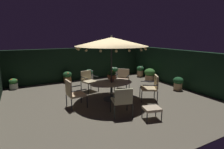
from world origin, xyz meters
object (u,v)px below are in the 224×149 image
at_px(potted_plant_right_near, 115,72).
at_px(patio_umbrella, 111,42).
at_px(potted_plant_back_center, 89,75).
at_px(potted_plant_right_far, 140,71).
at_px(potted_plant_left_near, 178,83).
at_px(patio_chair_east, 88,79).
at_px(potted_plant_left_far, 150,74).
at_px(patio_chair_south, 122,99).
at_px(patio_dining_table, 111,86).
at_px(patio_chair_north, 151,86).
at_px(potted_plant_front_corner, 13,84).
at_px(centerpiece_planter, 112,75).
at_px(potted_plant_back_left, 67,77).
at_px(patio_chair_southeast, 73,92).
at_px(patio_chair_northeast, 123,77).
at_px(ottoman_footrest, 152,109).

bearing_deg(potted_plant_right_near, patio_umbrella, -120.56).
height_order(patio_umbrella, potted_plant_back_center, patio_umbrella).
bearing_deg(potted_plant_right_far, potted_plant_left_near, -92.30).
relative_size(patio_chair_east, potted_plant_left_far, 1.33).
height_order(patio_chair_south, potted_plant_right_near, patio_chair_south).
distance_m(patio_dining_table, patio_chair_east, 1.58).
height_order(patio_chair_south, potted_plant_left_far, patio_chair_south).
bearing_deg(patio_chair_north, patio_umbrella, 149.98).
height_order(potted_plant_left_near, potted_plant_right_far, potted_plant_right_far).
xyz_separation_m(patio_chair_east, patio_chair_south, (0.00, -3.04, 0.03)).
relative_size(patio_chair_south, potted_plant_back_center, 1.40).
relative_size(patio_chair_north, potted_plant_front_corner, 1.88).
bearing_deg(patio_umbrella, patio_chair_north, -30.02).
relative_size(potted_plant_back_center, potted_plant_left_near, 1.07).
xyz_separation_m(patio_chair_north, potted_plant_front_corner, (-4.90, 4.23, -0.30)).
height_order(centerpiece_planter, patio_chair_north, centerpiece_planter).
bearing_deg(potted_plant_left_near, patio_umbrella, 173.89).
relative_size(centerpiece_planter, patio_chair_north, 0.47).
height_order(centerpiece_planter, patio_chair_south, centerpiece_planter).
bearing_deg(potted_plant_back_left, patio_umbrella, -75.23).
distance_m(patio_chair_east, potted_plant_back_left, 2.02).
height_order(patio_chair_east, potted_plant_right_near, patio_chair_east).
distance_m(patio_chair_southeast, potted_plant_left_near, 4.95).
bearing_deg(potted_plant_back_center, potted_plant_left_far, -25.43).
bearing_deg(potted_plant_back_left, potted_plant_left_far, -22.40).
relative_size(patio_chair_south, potted_plant_right_far, 1.41).
bearing_deg(potted_plant_left_near, patio_chair_northeast, 147.05).
distance_m(patio_dining_table, patio_chair_north, 1.59).
height_order(patio_chair_north, patio_chair_southeast, patio_chair_southeast).
xyz_separation_m(patio_chair_southeast, potted_plant_back_center, (1.83, 3.31, -0.23)).
xyz_separation_m(potted_plant_right_far, potted_plant_left_far, (-0.12, -1.06, 0.01)).
bearing_deg(ottoman_footrest, patio_chair_southeast, 132.56).
bearing_deg(patio_chair_northeast, potted_plant_front_corner, 153.16).
xyz_separation_m(centerpiece_planter, potted_plant_left_far, (3.27, 1.55, -0.60)).
xyz_separation_m(patio_chair_south, potted_plant_front_corner, (-3.11, 4.96, -0.30)).
bearing_deg(potted_plant_front_corner, potted_plant_left_near, -28.88).
distance_m(patio_chair_north, ottoman_footrest, 1.75).
relative_size(patio_dining_table, patio_chair_south, 1.86).
bearing_deg(patio_umbrella, potted_plant_left_near, -6.11).
height_order(patio_chair_northeast, potted_plant_right_far, patio_chair_northeast).
bearing_deg(potted_plant_right_near, potted_plant_front_corner, 177.44).
height_order(potted_plant_back_left, potted_plant_right_near, potted_plant_right_near).
distance_m(ottoman_footrest, potted_plant_back_left, 5.74).
relative_size(patio_dining_table, patio_chair_north, 1.77).
distance_m(centerpiece_planter, potted_plant_left_far, 3.67).
height_order(potted_plant_right_far, potted_plant_left_far, potted_plant_left_far).
bearing_deg(potted_plant_left_far, patio_chair_southeast, -159.76).
bearing_deg(patio_chair_south, patio_chair_east, 90.01).
xyz_separation_m(patio_chair_southeast, patio_chair_south, (1.17, -1.41, -0.01)).
xyz_separation_m(ottoman_footrest, potted_plant_left_far, (3.08, 3.85, 0.04)).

